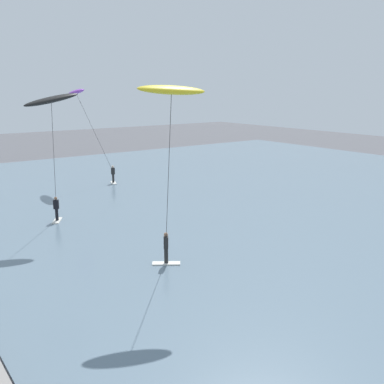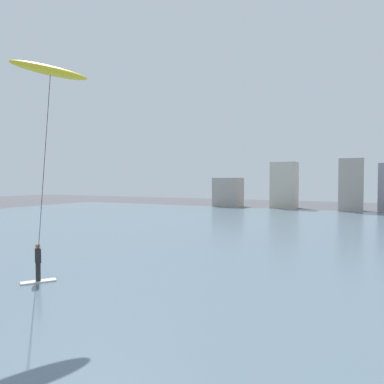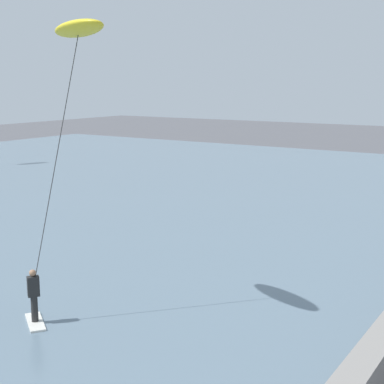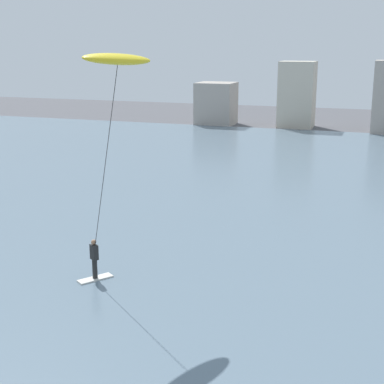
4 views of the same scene
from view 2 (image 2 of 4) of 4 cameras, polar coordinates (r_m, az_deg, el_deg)
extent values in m
cube|color=slate|center=(29.34, 10.60, -6.69)|extent=(84.00, 52.00, 0.10)
cube|color=#A89E93|center=(59.54, 5.76, -0.04)|extent=(4.20, 3.85, 4.76)
cube|color=beige|center=(57.73, 14.45, 1.04)|extent=(3.79, 3.42, 7.17)
cube|color=#A89E93|center=(55.05, 23.97, 1.01)|extent=(3.12, 3.74, 7.39)
cube|color=silver|center=(16.95, -23.23, -12.94)|extent=(1.16, 1.40, 0.06)
cylinder|color=black|center=(16.85, -23.25, -11.56)|extent=(0.20, 0.20, 0.78)
cube|color=black|center=(16.70, -23.28, -9.26)|extent=(0.40, 0.38, 0.60)
sphere|color=#9E7051|center=(16.63, -23.30, -7.87)|extent=(0.20, 0.20, 0.20)
cylinder|color=#333333|center=(15.59, -22.48, 3.18)|extent=(1.61, 0.67, 7.25)
ellipsoid|color=yellow|center=(15.35, -21.59, 17.50)|extent=(2.09, 3.03, 0.65)
camera|label=1|loc=(6.44, 125.20, 39.39)|focal=41.24mm
camera|label=3|loc=(23.72, -68.51, 7.19)|focal=53.93mm
camera|label=4|loc=(9.81, -140.56, 27.09)|focal=54.48mm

